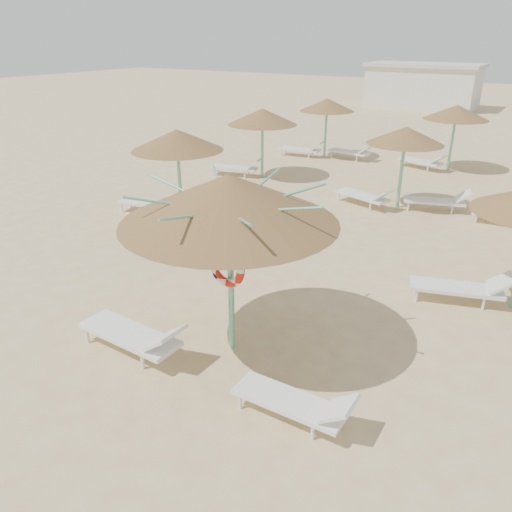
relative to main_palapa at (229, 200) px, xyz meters
The scene contains 6 objects.
ground 2.86m from the main_palapa, 97.95° to the right, with size 120.00×120.00×0.00m, color #DDC286.
main_palapa is the anchor object (origin of this frame).
lounger_main_a 3.03m from the main_palapa, 141.60° to the right, with size 2.20×0.73×0.79m.
lounger_main_b 3.34m from the main_palapa, 29.40° to the right, with size 1.88×0.58×0.68m.
palapa_field 9.98m from the main_palapa, 87.55° to the left, with size 19.77×13.80×2.71m.
service_hut 35.30m from the main_palapa, 99.85° to the left, with size 8.40×4.40×3.25m.
Camera 1 is at (4.53, -6.12, 5.33)m, focal length 35.00 mm.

